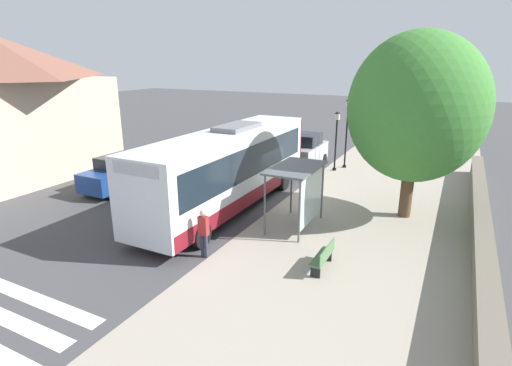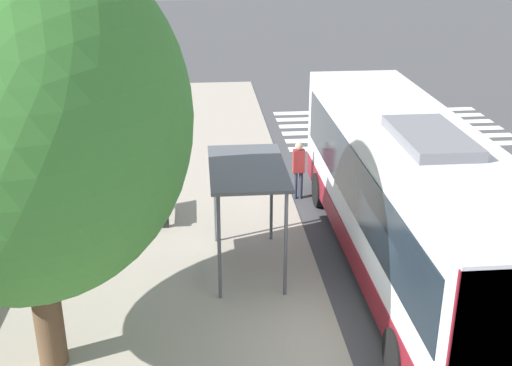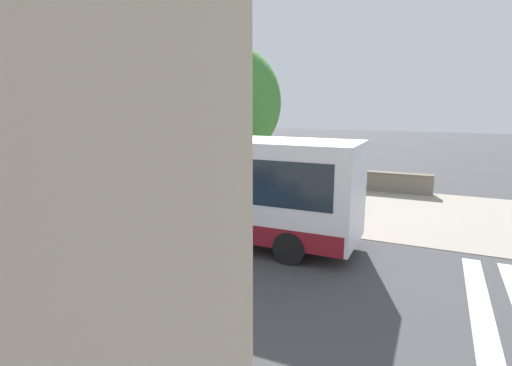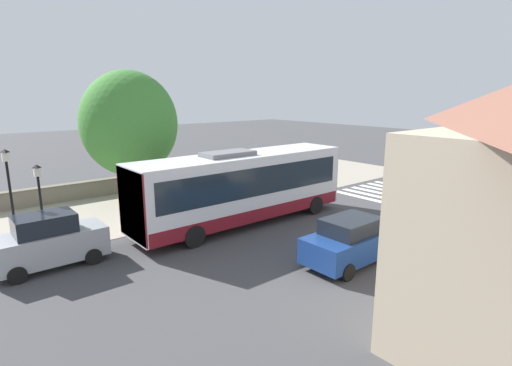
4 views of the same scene
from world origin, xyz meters
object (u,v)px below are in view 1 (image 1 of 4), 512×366
(bus, at_px, (228,167))
(parked_car_behind_bus, at_px, (306,151))
(parked_car_far_lane, at_px, (120,173))
(bus_shelter, at_px, (299,178))
(bench, at_px, (323,257))
(street_lamp_far, at_px, (347,128))
(pedestrian, at_px, (204,230))
(street_lamp_near, at_px, (336,136))
(shade_tree, at_px, (416,108))

(bus, xyz_separation_m, parked_car_behind_bus, (-0.58, -8.91, -0.96))
(parked_car_far_lane, bearing_deg, parked_car_behind_bus, -127.92)
(bus_shelter, relative_size, bench, 1.94)
(bus_shelter, height_order, street_lamp_far, street_lamp_far)
(bench, bearing_deg, parked_car_far_lane, -15.10)
(pedestrian, bearing_deg, street_lamp_near, -93.40)
(street_lamp_far, distance_m, parked_car_behind_bus, 2.95)
(street_lamp_near, bearing_deg, parked_car_far_lane, 44.33)
(pedestrian, relative_size, street_lamp_far, 0.41)
(street_lamp_near, xyz_separation_m, parked_car_behind_bus, (1.99, -0.25, -1.21))
(bench, height_order, shade_tree, shade_tree)
(bus, xyz_separation_m, bench, (-5.79, 3.64, -1.50))
(street_lamp_near, xyz_separation_m, parked_car_far_lane, (9.16, 8.95, -1.31))
(bench, xyz_separation_m, parked_car_far_lane, (12.39, -3.34, 0.44))
(bench, bearing_deg, street_lamp_near, -75.31)
(bus, xyz_separation_m, shade_tree, (-7.56, -2.58, 2.82))
(bus_shelter, xyz_separation_m, pedestrian, (1.99, 3.97, -1.09))
(pedestrian, distance_m, parked_car_behind_bus, 13.66)
(bench, bearing_deg, street_lamp_far, -77.91)
(bus_shelter, bearing_deg, street_lamp_far, -85.47)
(parked_car_behind_bus, distance_m, parked_car_far_lane, 11.67)
(bus, height_order, street_lamp_near, bus)
(pedestrian, bearing_deg, shade_tree, -128.43)
(street_lamp_near, relative_size, shade_tree, 0.47)
(shade_tree, bearing_deg, bench, 74.17)
(parked_car_behind_bus, bearing_deg, bus, 86.29)
(street_lamp_near, relative_size, street_lamp_far, 0.84)
(bus_shelter, distance_m, pedestrian, 4.57)
(bus, distance_m, street_lamp_far, 10.10)
(pedestrian, distance_m, street_lamp_near, 13.43)
(bench, relative_size, parked_car_far_lane, 0.37)
(bus_shelter, relative_size, street_lamp_far, 0.69)
(pedestrian, xyz_separation_m, shade_tree, (-5.78, -7.28, 3.73))
(street_lamp_far, bearing_deg, parked_car_behind_bus, 17.21)
(street_lamp_near, height_order, parked_car_behind_bus, street_lamp_near)
(parked_car_far_lane, bearing_deg, shade_tree, -168.51)
(bus, xyz_separation_m, bus_shelter, (-3.77, 0.74, 0.18))
(pedestrian, xyz_separation_m, bench, (-4.02, -1.06, -0.59))
(street_lamp_near, relative_size, parked_car_far_lane, 0.88)
(bus, xyz_separation_m, pedestrian, (-1.78, 4.70, -0.91))
(bus_shelter, height_order, bench, bus_shelter)
(shade_tree, height_order, parked_car_behind_bus, shade_tree)
(parked_car_far_lane, bearing_deg, bus_shelter, 177.57)
(street_lamp_far, bearing_deg, bus_shelter, 94.53)
(bench, relative_size, parked_car_behind_bus, 0.39)
(bench, bearing_deg, bus, -32.13)
(pedestrian, distance_m, shade_tree, 10.02)
(pedestrian, height_order, street_lamp_near, street_lamp_near)
(street_lamp_near, bearing_deg, shade_tree, 129.38)
(pedestrian, bearing_deg, bench, -165.15)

